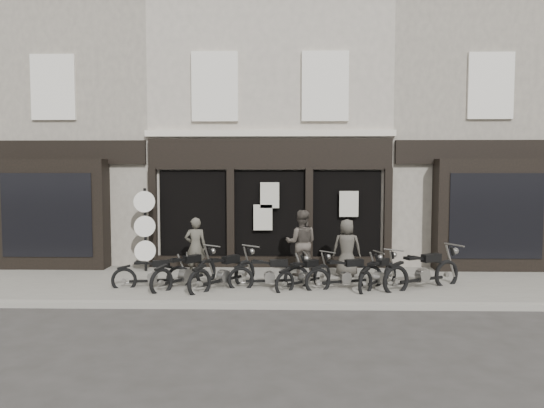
{
  "coord_description": "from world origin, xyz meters",
  "views": [
    {
      "loc": [
        0.43,
        -12.58,
        3.07
      ],
      "look_at": [
        0.09,
        1.6,
        2.08
      ],
      "focal_mm": 35.0,
      "sensor_mm": 36.0,
      "label": 1
    }
  ],
  "objects_px": {
    "man_left": "(195,247)",
    "advert_sign_post": "(145,233)",
    "man_right": "(347,248)",
    "motorcycle_7": "(423,274)",
    "motorcycle_2": "(224,275)",
    "motorcycle_3": "(270,276)",
    "man_centre": "(301,243)",
    "motorcycle_0": "(153,277)",
    "motorcycle_5": "(346,277)",
    "motorcycle_1": "(185,274)",
    "motorcycle_4": "(305,277)",
    "motorcycle_6": "(379,277)"
  },
  "relations": [
    {
      "from": "motorcycle_3",
      "to": "motorcycle_5",
      "type": "distance_m",
      "value": 1.85
    },
    {
      "from": "man_right",
      "to": "advert_sign_post",
      "type": "xyz_separation_m",
      "value": [
        -5.62,
        0.58,
        0.31
      ]
    },
    {
      "from": "man_left",
      "to": "man_right",
      "type": "bearing_deg",
      "value": 171.62
    },
    {
      "from": "motorcycle_5",
      "to": "motorcycle_2",
      "type": "bearing_deg",
      "value": 162.6
    },
    {
      "from": "motorcycle_5",
      "to": "man_right",
      "type": "relative_size",
      "value": 1.28
    },
    {
      "from": "motorcycle_4",
      "to": "motorcycle_6",
      "type": "relative_size",
      "value": 0.89
    },
    {
      "from": "motorcycle_5",
      "to": "man_left",
      "type": "distance_m",
      "value": 4.17
    },
    {
      "from": "advert_sign_post",
      "to": "motorcycle_1",
      "type": "bearing_deg",
      "value": -76.16
    },
    {
      "from": "motorcycle_0",
      "to": "man_right",
      "type": "height_order",
      "value": "man_right"
    },
    {
      "from": "man_left",
      "to": "man_centre",
      "type": "height_order",
      "value": "man_centre"
    },
    {
      "from": "motorcycle_6",
      "to": "man_left",
      "type": "distance_m",
      "value": 4.92
    },
    {
      "from": "man_centre",
      "to": "man_right",
      "type": "bearing_deg",
      "value": -178.77
    },
    {
      "from": "motorcycle_2",
      "to": "motorcycle_6",
      "type": "distance_m",
      "value": 3.81
    },
    {
      "from": "motorcycle_7",
      "to": "motorcycle_3",
      "type": "bearing_deg",
      "value": 151.67
    },
    {
      "from": "motorcycle_2",
      "to": "motorcycle_5",
      "type": "relative_size",
      "value": 0.93
    },
    {
      "from": "man_left",
      "to": "advert_sign_post",
      "type": "distance_m",
      "value": 1.67
    },
    {
      "from": "motorcycle_7",
      "to": "man_left",
      "type": "bearing_deg",
      "value": 138.73
    },
    {
      "from": "motorcycle_4",
      "to": "man_centre",
      "type": "bearing_deg",
      "value": 48.12
    },
    {
      "from": "motorcycle_0",
      "to": "motorcycle_1",
      "type": "distance_m",
      "value": 0.8
    },
    {
      "from": "motorcycle_5",
      "to": "motorcycle_1",
      "type": "bearing_deg",
      "value": 160.54
    },
    {
      "from": "man_right",
      "to": "motorcycle_5",
      "type": "bearing_deg",
      "value": 87.97
    },
    {
      "from": "motorcycle_2",
      "to": "motorcycle_3",
      "type": "bearing_deg",
      "value": -46.76
    },
    {
      "from": "motorcycle_7",
      "to": "man_right",
      "type": "bearing_deg",
      "value": 113.13
    },
    {
      "from": "man_centre",
      "to": "man_right",
      "type": "relative_size",
      "value": 1.15
    },
    {
      "from": "motorcycle_1",
      "to": "motorcycle_6",
      "type": "distance_m",
      "value": 4.77
    },
    {
      "from": "motorcycle_1",
      "to": "man_centre",
      "type": "relative_size",
      "value": 1.04
    },
    {
      "from": "motorcycle_5",
      "to": "motorcycle_6",
      "type": "xyz_separation_m",
      "value": [
        0.83,
        0.12,
        -0.01
      ]
    },
    {
      "from": "motorcycle_1",
      "to": "motorcycle_3",
      "type": "height_order",
      "value": "motorcycle_1"
    },
    {
      "from": "man_left",
      "to": "advert_sign_post",
      "type": "relative_size",
      "value": 0.64
    },
    {
      "from": "motorcycle_7",
      "to": "advert_sign_post",
      "type": "height_order",
      "value": "advert_sign_post"
    },
    {
      "from": "motorcycle_4",
      "to": "motorcycle_6",
      "type": "xyz_separation_m",
      "value": [
        1.82,
        0.04,
        0.01
      ]
    },
    {
      "from": "man_left",
      "to": "motorcycle_0",
      "type": "bearing_deg",
      "value": 48.95
    },
    {
      "from": "motorcycle_2",
      "to": "motorcycle_7",
      "type": "xyz_separation_m",
      "value": [
        4.87,
        0.07,
        0.03
      ]
    },
    {
      "from": "advert_sign_post",
      "to": "motorcycle_7",
      "type": "bearing_deg",
      "value": -39.49
    },
    {
      "from": "motorcycle_5",
      "to": "motorcycle_7",
      "type": "relative_size",
      "value": 0.92
    },
    {
      "from": "motorcycle_4",
      "to": "man_left",
      "type": "bearing_deg",
      "value": 112.4
    },
    {
      "from": "motorcycle_0",
      "to": "motorcycle_7",
      "type": "distance_m",
      "value": 6.63
    },
    {
      "from": "man_left",
      "to": "man_centre",
      "type": "xyz_separation_m",
      "value": [
        2.87,
        0.1,
        0.1
      ]
    },
    {
      "from": "motorcycle_6",
      "to": "man_right",
      "type": "xyz_separation_m",
      "value": [
        -0.64,
        1.28,
        0.52
      ]
    },
    {
      "from": "advert_sign_post",
      "to": "motorcycle_2",
      "type": "bearing_deg",
      "value": -63.87
    },
    {
      "from": "motorcycle_1",
      "to": "advert_sign_post",
      "type": "height_order",
      "value": "advert_sign_post"
    },
    {
      "from": "motorcycle_2",
      "to": "man_left",
      "type": "xyz_separation_m",
      "value": [
        -0.93,
        1.39,
        0.49
      ]
    },
    {
      "from": "man_right",
      "to": "advert_sign_post",
      "type": "distance_m",
      "value": 5.66
    },
    {
      "from": "man_centre",
      "to": "man_left",
      "type": "bearing_deg",
      "value": 6.72
    },
    {
      "from": "motorcycle_2",
      "to": "motorcycle_5",
      "type": "height_order",
      "value": "motorcycle_2"
    },
    {
      "from": "motorcycle_0",
      "to": "man_centre",
      "type": "relative_size",
      "value": 1.07
    },
    {
      "from": "man_centre",
      "to": "motorcycle_0",
      "type": "bearing_deg",
      "value": 25.82
    },
    {
      "from": "motorcycle_3",
      "to": "motorcycle_5",
      "type": "bearing_deg",
      "value": -9.24
    },
    {
      "from": "motorcycle_0",
      "to": "motorcycle_4",
      "type": "bearing_deg",
      "value": -10.76
    },
    {
      "from": "man_centre",
      "to": "advert_sign_post",
      "type": "relative_size",
      "value": 0.72
    }
  ]
}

